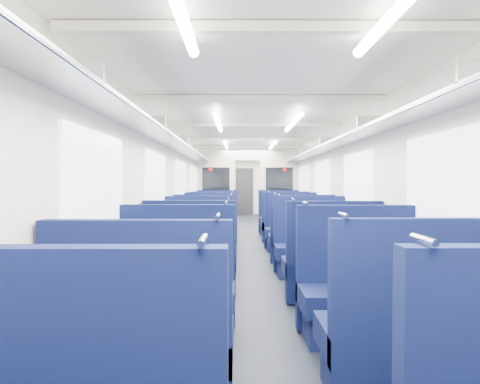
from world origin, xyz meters
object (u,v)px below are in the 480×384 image
seat_9 (331,269)px  seat_14 (210,232)px  end_door (244,191)px  seat_12 (206,240)px  seat_5 (409,343)px  seat_19 (279,220)px  seat_10 (200,250)px  seat_7 (360,296)px  seat_4 (143,350)px  seat_6 (176,293)px  seat_8 (191,266)px  seat_15 (292,232)px  seat_17 (285,226)px  seat_13 (301,241)px  seat_11 (311,250)px  seat_18 (217,221)px  bulkhead (248,188)px  seat_16 (214,226)px

seat_9 → seat_14: (-1.66, 3.42, 0.00)m
end_door → seat_12: size_ratio=1.65×
seat_5 → seat_19: bearing=90.0°
seat_10 → seat_14: same height
seat_7 → seat_9: 1.11m
seat_12 → seat_4: bearing=-90.0°
seat_6 → seat_8: bearing=90.0°
seat_12 → seat_15: size_ratio=1.00×
seat_17 → seat_13: bearing=-90.0°
seat_11 → seat_18: bearing=110.2°
end_door → seat_18: size_ratio=1.65×
seat_8 → seat_12: same height
seat_8 → end_door: bearing=86.2°
seat_6 → seat_18: size_ratio=1.00×
seat_7 → seat_11: (0.00, 2.40, 0.00)m
seat_6 → bulkhead: bearing=83.6°
seat_10 → seat_11: bearing=0.4°
seat_10 → seat_12: size_ratio=1.00×
seat_17 → seat_4: bearing=-103.6°
seat_5 → seat_7: (0.00, 1.04, 0.00)m
seat_7 → bulkhead: bearing=96.3°
seat_16 → seat_18: size_ratio=1.00×
seat_15 → seat_11: bearing=-90.0°
seat_12 → seat_15: same height
seat_14 → seat_7: bearing=-69.9°
bulkhead → seat_4: bulkhead is taller
seat_11 → seat_16: (-1.66, 3.37, 0.00)m
seat_5 → seat_13: 4.40m
seat_13 → seat_18: (-1.66, 3.56, 0.00)m
end_door → bulkhead: size_ratio=0.71×
seat_16 → seat_18: (0.00, 1.14, 0.00)m
seat_7 → seat_11: size_ratio=1.00×
seat_4 → seat_6: 1.23m
seat_8 → seat_19: same height
seat_13 → seat_17: same height
seat_9 → seat_12: size_ratio=1.00×
seat_5 → seat_13: bearing=90.0°
seat_9 → seat_15: size_ratio=1.00×
bulkhead → seat_12: (-0.83, -4.06, -0.86)m
seat_11 → seat_8: bearing=-146.2°
seat_8 → seat_13: 2.65m
seat_7 → seat_13: bearing=90.0°
seat_7 → seat_9: (0.00, 1.11, 0.00)m
seat_14 → seat_19: bearing=56.5°
bulkhead → seat_19: size_ratio=2.31×
bulkhead → seat_8: bulkhead is taller
seat_4 → bulkhead: bearing=84.5°
seat_6 → seat_8: size_ratio=1.00×
seat_8 → seat_18: bearing=90.0°
seat_12 → seat_18: bearing=90.0°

